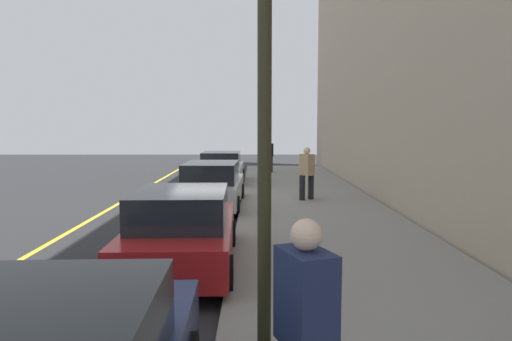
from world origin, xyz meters
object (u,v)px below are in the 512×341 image
parked_car_white (222,169)px  pedestrian_navy_coat (305,331)px  pedestrian_black_coat (268,155)px  pedestrian_tan_coat (307,172)px  traffic_light_pole (265,62)px  parked_car_silver (212,186)px  parked_car_red (182,230)px

parked_car_white → pedestrian_navy_coat: pedestrian_navy_coat is taller
parked_car_white → pedestrian_black_coat: (4.74, -2.22, 0.34)m
parked_car_white → pedestrian_tan_coat: bearing=-146.7°
pedestrian_black_coat → traffic_light_pole: (-21.48, 0.67, 2.09)m
parked_car_silver → pedestrian_tan_coat: (1.03, -3.13, 0.34)m
parked_car_white → parked_car_silver: bearing=-179.0°
parked_car_silver → traffic_light_pole: 11.15m
pedestrian_navy_coat → pedestrian_tan_coat: pedestrian_navy_coat is taller
pedestrian_navy_coat → traffic_light_pole: traffic_light_pole is taller
traffic_light_pole → parked_car_white: bearing=5.3°
pedestrian_navy_coat → traffic_light_pole: size_ratio=0.41×
parked_car_white → pedestrian_navy_coat: bearing=-173.9°
pedestrian_navy_coat → pedestrian_tan_coat: size_ratio=1.02×
pedestrian_tan_coat → parked_car_white: bearing=33.3°
pedestrian_black_coat → traffic_light_pole: traffic_light_pole is taller
parked_car_silver → pedestrian_navy_coat: size_ratio=2.52×
parked_car_silver → traffic_light_pole: (-10.79, -1.44, 2.43)m
parked_car_white → traffic_light_pole: size_ratio=0.92×
parked_car_silver → pedestrian_black_coat: bearing=-11.2°
parked_car_silver → pedestrian_navy_coat: bearing=-171.3°
pedestrian_tan_coat → parked_car_silver: bearing=108.2°
parked_car_silver → parked_car_white: 5.95m
parked_car_red → parked_car_white: (12.31, 0.15, -0.00)m
pedestrian_navy_coat → pedestrian_tan_coat: (12.43, -1.39, -0.02)m
parked_car_silver → pedestrian_tan_coat: bearing=-71.8°
parked_car_silver → parked_car_white: bearing=1.0°
parked_car_red → pedestrian_tan_coat: bearing=-22.7°
traffic_light_pole → parked_car_silver: bearing=7.6°
parked_car_silver → pedestrian_black_coat: pedestrian_black_coat is taller
parked_car_red → traffic_light_pole: (-4.43, -1.41, 2.43)m
parked_car_red → pedestrian_black_coat: pedestrian_black_coat is taller
pedestrian_black_coat → pedestrian_tan_coat: size_ratio=1.00×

